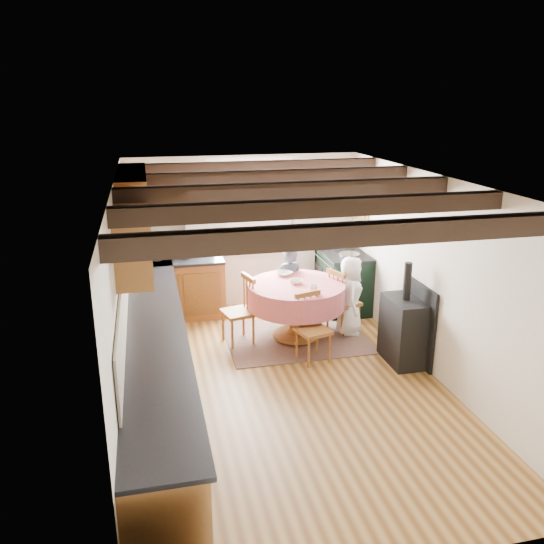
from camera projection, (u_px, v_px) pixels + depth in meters
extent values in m
cube|color=#A5783A|center=(287.00, 385.00, 6.56)|extent=(3.60, 5.50, 0.00)
cube|color=white|center=(289.00, 181.00, 5.83)|extent=(3.60, 5.50, 0.00)
cube|color=silver|center=(244.00, 232.00, 8.75)|extent=(3.60, 0.00, 2.40)
cube|color=silver|center=(394.00, 425.00, 3.64)|extent=(3.60, 0.00, 2.40)
cube|color=silver|center=(122.00, 302.00, 5.81)|extent=(0.00, 5.50, 2.40)
cube|color=silver|center=(435.00, 278.00, 6.58)|extent=(0.00, 5.50, 2.40)
cube|color=black|center=(359.00, 234.00, 4.00)|extent=(3.60, 0.16, 0.16)
cube|color=black|center=(318.00, 208.00, 4.93)|extent=(3.60, 0.16, 0.16)
cube|color=black|center=(289.00, 190.00, 5.86)|extent=(3.60, 0.16, 0.16)
cube|color=black|center=(268.00, 177.00, 6.79)|extent=(3.60, 0.16, 0.16)
cube|color=black|center=(253.00, 167.00, 7.72)|extent=(3.60, 0.16, 0.16)
cube|color=beige|center=(124.00, 292.00, 6.09)|extent=(0.02, 4.50, 0.55)
cube|color=beige|center=(180.00, 236.00, 8.52)|extent=(1.40, 0.02, 0.55)
cube|color=brown|center=(156.00, 364.00, 6.11)|extent=(0.60, 5.30, 0.88)
cube|color=brown|center=(181.00, 289.00, 8.48)|extent=(1.30, 0.60, 0.88)
cube|color=black|center=(155.00, 326.00, 5.97)|extent=(0.64, 5.30, 0.04)
cube|color=black|center=(179.00, 260.00, 8.32)|extent=(1.30, 0.64, 0.04)
cube|color=brown|center=(134.00, 209.00, 6.73)|extent=(0.34, 1.80, 0.90)
cube|color=brown|center=(133.00, 243.00, 5.36)|extent=(0.34, 0.90, 0.70)
cube|color=white|center=(250.00, 207.00, 8.63)|extent=(1.34, 0.03, 1.54)
cube|color=white|center=(250.00, 207.00, 8.64)|extent=(1.20, 0.01, 1.40)
cube|color=#A3A59B|center=(197.00, 243.00, 8.53)|extent=(0.35, 0.10, 2.10)
cube|color=#A3A59B|center=(304.00, 237.00, 8.89)|extent=(0.35, 0.10, 2.10)
cylinder|color=black|center=(251.00, 169.00, 8.37)|extent=(2.00, 0.03, 0.03)
cube|color=gold|center=(362.00, 201.00, 8.56)|extent=(0.04, 0.50, 0.60)
cylinder|color=silver|center=(309.00, 198.00, 8.79)|extent=(0.30, 0.02, 0.30)
cube|color=#50362B|center=(296.00, 337.00, 7.83)|extent=(1.94, 1.51, 0.01)
imported|color=#333B47|center=(289.00, 286.00, 8.21)|extent=(0.44, 0.31, 1.16)
imported|color=white|center=(350.00, 296.00, 7.82)|extent=(0.49, 0.63, 1.13)
imported|color=silver|center=(284.00, 274.00, 7.92)|extent=(0.31, 0.31, 0.06)
imported|color=silver|center=(296.00, 282.00, 7.58)|extent=(0.26, 0.26, 0.06)
imported|color=silver|center=(314.00, 289.00, 7.23)|extent=(0.12, 0.12, 0.10)
cylinder|color=#262628|center=(157.00, 254.00, 8.21)|extent=(0.13, 0.13, 0.22)
cylinder|color=#262628|center=(186.00, 253.00, 8.33)|extent=(0.16, 0.16, 0.18)
cylinder|color=#262628|center=(195.00, 249.00, 8.37)|extent=(0.09, 0.09, 0.25)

